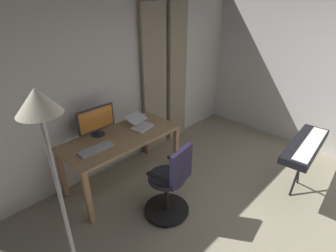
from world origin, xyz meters
TOP-DOWN VIEW (x-y plane):
  - back_room_partition at (0.00, -2.83)m, footprint 4.87×0.10m
  - curtain_left_panel at (-1.05, -2.72)m, footprint 0.41×0.06m
  - curtain_right_panel at (-0.51, -2.72)m, footprint 0.48×0.06m
  - desk at (0.50, -2.32)m, footprint 1.57×0.73m
  - office_chair at (0.49, -1.40)m, footprint 0.56×0.56m
  - computer_monitor at (0.69, -2.56)m, footprint 0.53×0.18m
  - computer_keyboard at (0.92, -2.24)m, footprint 0.43×0.15m
  - laptop at (0.15, -2.34)m, footprint 0.35×0.37m
  - computer_mouse at (-0.14, -2.61)m, footprint 0.06×0.10m
  - piano_keyboard at (-1.06, -0.47)m, footprint 1.16×0.41m
  - floor_lamp at (1.73, -1.34)m, footprint 0.29×0.29m

SIDE VIEW (x-z plane):
  - office_chair at x=0.49m, z-range -0.03..0.96m
  - desk at x=0.50m, z-range 0.29..1.05m
  - piano_keyboard at x=-1.06m, z-range 0.32..1.09m
  - computer_keyboard at x=0.92m, z-range 0.76..0.78m
  - computer_mouse at x=-0.14m, z-range 0.76..0.80m
  - laptop at x=0.15m, z-range 0.73..0.89m
  - computer_monitor at x=0.69m, z-range 0.78..1.17m
  - curtain_left_panel at x=-1.05m, z-range 0.00..2.38m
  - curtain_right_panel at x=-0.51m, z-range 0.00..2.38m
  - back_room_partition at x=0.00m, z-range 0.00..2.65m
  - floor_lamp at x=1.73m, z-range 0.60..2.56m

